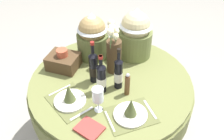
{
  "coord_description": "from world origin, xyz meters",
  "views": [
    {
      "loc": [
        0.5,
        -1.45,
        2.1
      ],
      "look_at": [
        0.0,
        0.03,
        0.83
      ],
      "focal_mm": 39.68,
      "sensor_mm": 36.0,
      "label": 1
    }
  ],
  "objects": [
    {
      "name": "place_setting_left",
      "position": [
        -0.21,
        -0.33,
        0.8
      ],
      "size": [
        0.43,
        0.4,
        0.16
      ],
      "color": "brown",
      "rests_on": "dining_table"
    },
    {
      "name": "gift_tub_back_centre",
      "position": [
        0.09,
        0.42,
        1.0
      ],
      "size": [
        0.3,
        0.3,
        0.47
      ],
      "color": "olive",
      "rests_on": "dining_table"
    },
    {
      "name": "place_setting_right",
      "position": [
        0.25,
        -0.32,
        0.8
      ],
      "size": [
        0.43,
        0.42,
        0.16
      ],
      "color": "brown",
      "rests_on": "dining_table"
    },
    {
      "name": "ground",
      "position": [
        0.0,
        0.0,
        0.0
      ],
      "size": [
        8.0,
        8.0,
        0.0
      ],
      "primitive_type": "plane",
      "color": "#9E998E"
    },
    {
      "name": "book_on_table",
      "position": [
        0.03,
        -0.52,
        0.76
      ],
      "size": [
        0.21,
        0.19,
        0.02
      ],
      "primitive_type": "cube",
      "rotation": [
        0.0,
        0.0,
        -0.31
      ],
      "color": "#99332D",
      "rests_on": "dining_table"
    },
    {
      "name": "wine_bottle_right",
      "position": [
        0.08,
        -0.06,
        0.89
      ],
      "size": [
        0.07,
        0.07,
        0.36
      ],
      "color": "black",
      "rests_on": "dining_table"
    },
    {
      "name": "wine_bottle_centre",
      "position": [
        -0.13,
        -0.05,
        0.89
      ],
      "size": [
        0.07,
        0.07,
        0.37
      ],
      "color": "black",
      "rests_on": "dining_table"
    },
    {
      "name": "dining_table",
      "position": [
        0.0,
        0.0,
        0.6
      ],
      "size": [
        1.36,
        1.36,
        0.75
      ],
      "color": "olive",
      "rests_on": "ground"
    },
    {
      "name": "gift_tub_back_left",
      "position": [
        -0.27,
        0.29,
        0.97
      ],
      "size": [
        0.29,
        0.29,
        0.43
      ],
      "color": "#566033",
      "rests_on": "dining_table"
    },
    {
      "name": "wine_bottle_left",
      "position": [
        -0.03,
        -0.14,
        0.88
      ],
      "size": [
        0.08,
        0.08,
        0.33
      ],
      "color": "black",
      "rests_on": "dining_table"
    },
    {
      "name": "pepper_mill",
      "position": [
        0.17,
        -0.11,
        0.84
      ],
      "size": [
        0.04,
        0.04,
        0.2
      ],
      "color": "brown",
      "rests_on": "dining_table"
    },
    {
      "name": "wine_glass_right",
      "position": [
        0.02,
        -0.34,
        0.9
      ],
      "size": [
        0.08,
        0.08,
        0.2
      ],
      "color": "silver",
      "rests_on": "dining_table"
    },
    {
      "name": "woven_basket_side_left",
      "position": [
        -0.44,
        0.03,
        0.82
      ],
      "size": [
        0.26,
        0.21,
        0.18
      ],
      "color": "#47331E",
      "rests_on": "dining_table"
    },
    {
      "name": "flower_vase",
      "position": [
        -0.02,
        0.13,
        0.94
      ],
      "size": [
        0.15,
        0.25,
        0.47
      ],
      "color": "#47331E",
      "rests_on": "dining_table"
    }
  ]
}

